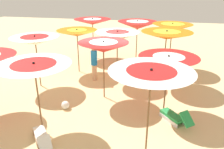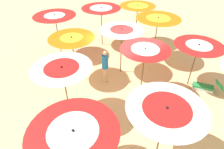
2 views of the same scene
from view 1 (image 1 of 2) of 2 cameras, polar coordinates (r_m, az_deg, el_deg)
The scene contains 17 objects.
ground at distance 10.48m, azimuth -1.39°, elevation -2.76°, with size 37.71×37.71×0.04m, color beige.
beach_umbrella_0 at distance 13.91m, azimuth -4.92°, elevation 13.12°, with size 2.21×2.21×2.44m.
beach_umbrella_1 at distance 11.60m, azimuth -8.83°, elevation 10.29°, with size 2.02×2.02×2.27m.
beach_umbrella_2 at distance 10.25m, azimuth -18.84°, elevation 8.12°, with size 2.06×2.06×2.35m.
beach_umbrella_4 at distance 13.36m, azimuth 6.42°, elevation 12.30°, with size 2.28×2.28×2.40m.
beach_umbrella_5 at distance 10.42m, azimuth 1.37°, elevation 9.66°, with size 1.99×1.99×2.40m.
beach_umbrella_6 at distance 8.63m, azimuth -2.16°, elevation 6.97°, with size 1.94×1.94×2.39m.
beach_umbrella_7 at distance 6.82m, azimuth -19.00°, elevation 1.22°, with size 2.14×2.14×2.34m.
beach_umbrella_8 at distance 12.39m, azimuth 14.97°, elevation 11.41°, with size 2.08×2.08×2.48m.
beach_umbrella_9 at distance 10.28m, azimuth 13.61°, elevation 9.59°, with size 2.23×2.23×2.49m.
beach_umbrella_10 at distance 7.92m, azimuth 14.03°, elevation 3.33°, with size 2.06×2.06×2.15m.
beach_umbrella_11 at distance 5.50m, azimuth 9.77°, elevation -0.88°, with size 2.08×2.08×2.54m.
lounger_0 at distance 12.27m, azimuth 12.90°, elevation 1.68°, with size 1.28×0.95×0.65m.
lounger_1 at distance 7.19m, azimuth -17.31°, elevation -14.85°, with size 1.21×1.07×0.52m.
lounger_2 at distance 8.03m, azimuth 15.54°, elevation -10.20°, with size 1.22×1.11×0.61m.
beachgoer_0 at distance 10.73m, azimuth -4.53°, elevation 2.94°, with size 0.30×0.30×1.67m.
beach_ball at distance 8.71m, azimuth -11.67°, elevation -7.55°, with size 0.30×0.30×0.30m, color white.
Camera 1 is at (-9.24, -2.17, 4.42)m, focal length 36.23 mm.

